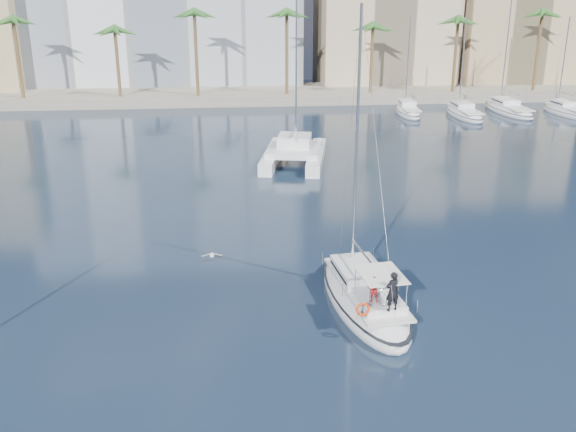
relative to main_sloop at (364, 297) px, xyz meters
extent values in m
plane|color=black|center=(-3.94, 2.82, -0.49)|extent=(160.00, 160.00, 0.00)
cube|color=gray|center=(-3.94, 63.82, 0.11)|extent=(120.00, 14.00, 1.20)
cube|color=tan|center=(18.06, 72.82, 9.51)|extent=(20.00, 14.00, 20.00)
cube|color=tan|center=(38.06, 70.82, 8.51)|extent=(18.00, 12.00, 18.00)
cylinder|color=brown|center=(-3.94, 59.82, 4.76)|extent=(0.44, 0.44, 10.50)
sphere|color=#2D6023|center=(-3.94, 59.82, 10.01)|extent=(3.60, 3.60, 3.60)
cylinder|color=brown|center=(30.06, 59.82, 4.76)|extent=(0.44, 0.44, 10.50)
sphere|color=#2D6023|center=(30.06, 59.82, 10.01)|extent=(3.60, 3.60, 3.60)
ellipsoid|color=white|center=(0.00, 0.02, -0.19)|extent=(4.18, 10.23, 2.07)
ellipsoid|color=black|center=(0.00, 0.02, 0.10)|extent=(4.22, 10.33, 0.18)
cube|color=silver|center=(0.02, -0.17, 0.59)|extent=(3.01, 7.66, 0.12)
cube|color=silver|center=(-0.10, 0.98, 0.95)|extent=(2.46, 3.46, 0.60)
cube|color=black|center=(-0.10, 0.98, 0.97)|extent=(2.44, 3.08, 0.14)
cylinder|color=#B7BABF|center=(-0.22, 2.12, 7.18)|extent=(0.15, 0.15, 13.06)
cylinder|color=#B7BABF|center=(-0.01, 0.12, 2.15)|extent=(0.52, 4.01, 0.11)
cube|color=silver|center=(0.22, -2.07, 0.83)|extent=(2.14, 2.67, 0.36)
cube|color=white|center=(0.23, -2.17, 2.20)|extent=(2.14, 2.67, 0.04)
torus|color=silver|center=(0.31, -3.02, 1.50)|extent=(0.96, 0.15, 0.96)
torus|color=red|center=(-0.86, -3.53, 1.20)|extent=(0.65, 0.26, 0.64)
imported|color=black|center=(0.46, -3.38, 1.93)|extent=(0.78, 0.64, 1.84)
imported|color=red|center=(-0.16, -2.46, 1.63)|extent=(0.73, 0.66, 1.23)
cube|color=white|center=(-2.44, 28.31, 0.06)|extent=(3.22, 10.34, 1.10)
cube|color=white|center=(1.44, 27.53, 0.06)|extent=(3.22, 10.34, 1.10)
cube|color=silver|center=(-0.60, 27.41, 0.81)|extent=(5.59, 6.46, 0.50)
cube|color=silver|center=(-0.50, 27.92, 1.51)|extent=(3.39, 3.59, 1.00)
cube|color=black|center=(-0.50, 27.92, 1.56)|extent=(3.33, 3.19, 0.18)
cylinder|color=#B7BABF|center=(-0.19, 29.43, 7.88)|extent=(0.18, 0.18, 13.75)
ellipsoid|color=silver|center=(-7.55, 6.15, -0.08)|extent=(0.24, 0.47, 0.22)
sphere|color=silver|center=(-7.55, 6.37, -0.06)|extent=(0.12, 0.12, 0.12)
cube|color=gray|center=(-7.89, 6.15, -0.05)|extent=(0.54, 0.19, 0.13)
cube|color=gray|center=(-7.22, 6.15, -0.05)|extent=(0.54, 0.19, 0.13)
camera|label=1|loc=(-6.47, -27.92, 14.34)|focal=40.00mm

